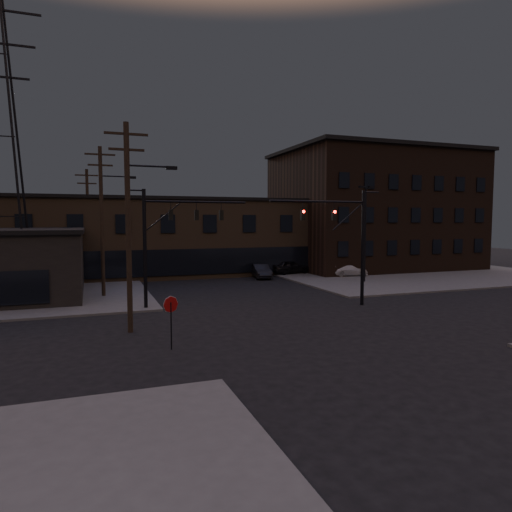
{
  "coord_description": "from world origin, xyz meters",
  "views": [
    {
      "loc": [
        -11.44,
        -22.74,
        5.97
      ],
      "look_at": [
        -0.69,
        6.57,
        3.5
      ],
      "focal_mm": 32.0,
      "sensor_mm": 36.0,
      "label": 1
    }
  ],
  "objects": [
    {
      "name": "ground",
      "position": [
        0.0,
        0.0,
        0.0
      ],
      "size": [
        140.0,
        140.0,
        0.0
      ],
      "primitive_type": "plane",
      "color": "black",
      "rests_on": "ground"
    },
    {
      "name": "sidewalk_ne",
      "position": [
        22.0,
        22.0,
        0.07
      ],
      "size": [
        30.0,
        30.0,
        0.15
      ],
      "primitive_type": "cube",
      "color": "#474744",
      "rests_on": "ground"
    },
    {
      "name": "building_row",
      "position": [
        0.0,
        28.0,
        4.0
      ],
      "size": [
        40.0,
        12.0,
        8.0
      ],
      "primitive_type": "cube",
      "color": "#4F3D2A",
      "rests_on": "ground"
    },
    {
      "name": "building_right",
      "position": [
        22.0,
        26.0,
        7.0
      ],
      "size": [
        22.0,
        16.0,
        14.0
      ],
      "primitive_type": "cube",
      "color": "black",
      "rests_on": "ground"
    },
    {
      "name": "traffic_signal_near",
      "position": [
        5.36,
        4.5,
        4.93
      ],
      "size": [
        7.12,
        0.24,
        8.0
      ],
      "color": "black",
      "rests_on": "ground"
    },
    {
      "name": "traffic_signal_far",
      "position": [
        -6.72,
        8.0,
        5.01
      ],
      "size": [
        7.12,
        0.24,
        8.0
      ],
      "color": "black",
      "rests_on": "ground"
    },
    {
      "name": "stop_sign",
      "position": [
        -8.0,
        -1.99,
        1.84
      ],
      "size": [
        0.72,
        0.33,
        2.48
      ],
      "color": "black",
      "rests_on": "ground"
    },
    {
      "name": "utility_pole_near",
      "position": [
        -9.43,
        2.0,
        5.87
      ],
      "size": [
        3.7,
        0.28,
        11.0
      ],
      "color": "black",
      "rests_on": "ground"
    },
    {
      "name": "utility_pole_mid",
      "position": [
        -10.44,
        14.0,
        6.13
      ],
      "size": [
        3.7,
        0.28,
        11.5
      ],
      "color": "black",
      "rests_on": "ground"
    },
    {
      "name": "utility_pole_far",
      "position": [
        -11.5,
        26.0,
        5.78
      ],
      "size": [
        2.2,
        0.28,
        11.0
      ],
      "color": "black",
      "rests_on": "ground"
    },
    {
      "name": "lot_light_a",
      "position": [
        13.0,
        14.0,
        5.51
      ],
      "size": [
        1.5,
        0.28,
        9.14
      ],
      "color": "black",
      "rests_on": "ground"
    },
    {
      "name": "lot_light_b",
      "position": [
        19.0,
        19.0,
        5.51
      ],
      "size": [
        1.5,
        0.28,
        9.14
      ],
      "color": "black",
      "rests_on": "ground"
    },
    {
      "name": "parked_car_lot_a",
      "position": [
        9.0,
        22.28,
        0.91
      ],
      "size": [
        4.63,
        2.34,
        1.51
      ],
      "primitive_type": "imported",
      "rotation": [
        0.0,
        0.0,
        1.7
      ],
      "color": "black",
      "rests_on": "sidewalk_ne"
    },
    {
      "name": "parked_car_lot_b",
      "position": [
        14.02,
        18.41,
        0.73
      ],
      "size": [
        4.21,
        2.23,
        1.16
      ],
      "primitive_type": "imported",
      "rotation": [
        0.0,
        0.0,
        1.42
      ],
      "color": "silver",
      "rests_on": "sidewalk_ne"
    },
    {
      "name": "car_crossing",
      "position": [
        5.07,
        20.88,
        0.72
      ],
      "size": [
        2.13,
        4.56,
        1.45
      ],
      "primitive_type": "imported",
      "rotation": [
        0.0,
        0.0,
        -0.14
      ],
      "color": "black",
      "rests_on": "ground"
    }
  ]
}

